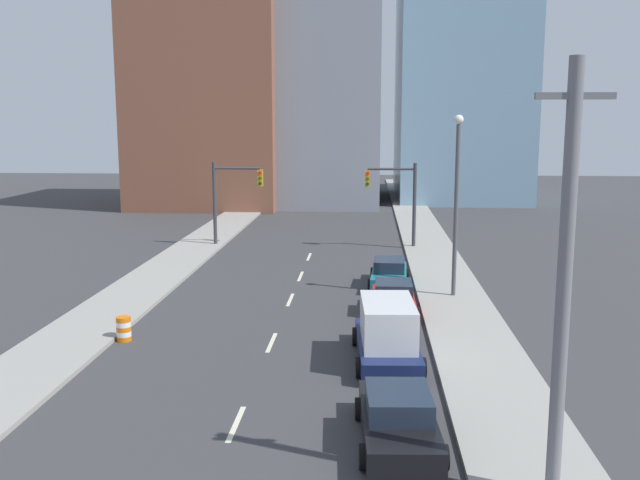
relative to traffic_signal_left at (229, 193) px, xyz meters
name	(u,v)px	position (x,y,z in m)	size (l,w,h in m)	color
sidewalk_left	(224,227)	(-2.05, 8.20, -3.52)	(3.31, 89.93, 0.17)	gray
sidewalk_right	(420,229)	(13.32, 8.20, -3.52)	(3.31, 89.93, 0.17)	gray
lane_stripe_at_9m	(236,424)	(5.64, -28.05, -3.60)	(0.16, 2.40, 0.01)	beige
lane_stripe_at_16m	(272,342)	(5.64, -20.66, -3.60)	(0.16, 2.40, 0.01)	beige
lane_stripe_at_23m	(290,300)	(5.64, -14.11, -3.60)	(0.16, 2.40, 0.01)	beige
lane_stripe_at_28m	(301,276)	(5.64, -8.99, -3.60)	(0.16, 2.40, 0.01)	beige
lane_stripe_at_33m	(309,257)	(5.64, -3.41, -3.60)	(0.16, 2.40, 0.01)	beige
building_brick_left	(213,102)	(-6.24, 24.37, 6.53)	(14.00, 16.00, 20.26)	brown
building_office_center	(321,87)	(4.30, 28.37, 8.14)	(12.00, 20.00, 23.49)	gray
building_glass_right	(461,13)	(18.85, 32.37, 15.88)	(13.00, 20.00, 38.97)	#7A9EB7
traffic_signal_left	(229,193)	(0.00, 0.00, 0.00)	(3.38, 0.35, 5.63)	#38383D
traffic_signal_right	(400,194)	(11.33, 0.00, 0.00)	(3.38, 0.35, 5.63)	#38383D
utility_pole_right_near	(564,285)	(13.43, -31.65, 1.37)	(1.60, 0.32, 9.70)	slate
traffic_barrel	(124,329)	(-0.07, -20.82, -3.13)	(0.56, 0.56, 0.95)	orange
street_lamp	(456,194)	(13.37, -13.30, 1.39)	(0.44, 0.44, 8.63)	#4C4C51
sedan_black	(398,419)	(10.12, -28.91, -2.95)	(2.35, 4.81, 1.43)	black
box_truck_navy	(387,333)	(9.99, -22.54, -2.56)	(2.53, 5.59, 2.21)	#141E47
sedan_red	(393,299)	(10.42, -16.30, -2.93)	(2.11, 4.26, 1.46)	red
sedan_teal	(389,274)	(10.38, -10.93, -2.96)	(2.20, 4.76, 1.40)	#196B75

